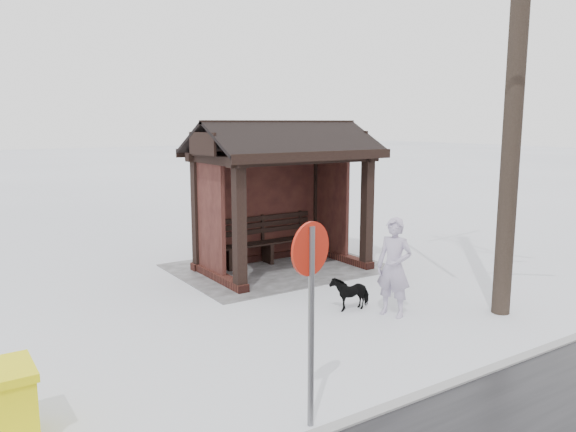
# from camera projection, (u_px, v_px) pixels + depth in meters

# --- Properties ---
(ground) EXTENTS (120.00, 120.00, 0.00)m
(ground) POSITION_uv_depth(u_px,v_px,m) (283.00, 270.00, 11.76)
(ground) COLOR white
(ground) RESTS_ON ground
(kerb) EXTENTS (120.00, 0.15, 0.06)m
(kerb) POSITION_uv_depth(u_px,v_px,m) (513.00, 362.00, 7.22)
(kerb) COLOR gray
(kerb) RESTS_ON ground
(trampled_patch) EXTENTS (4.20, 3.20, 0.02)m
(trampled_patch) POSITION_uv_depth(u_px,v_px,m) (278.00, 267.00, 11.92)
(trampled_patch) COLOR gray
(trampled_patch) RESTS_ON ground
(bus_shelter) EXTENTS (3.60, 2.40, 3.09)m
(bus_shelter) POSITION_uv_depth(u_px,v_px,m) (279.00, 166.00, 11.53)
(bus_shelter) COLOR #391914
(bus_shelter) RESTS_ON ground
(pedestrian) EXTENTS (0.56, 0.68, 1.58)m
(pedestrian) POSITION_uv_depth(u_px,v_px,m) (394.00, 267.00, 8.85)
(pedestrian) COLOR #AA9EB9
(pedestrian) RESTS_ON ground
(dog) EXTENTS (0.68, 0.36, 0.55)m
(dog) POSITION_uv_depth(u_px,v_px,m) (350.00, 292.00, 9.27)
(dog) COLOR black
(dog) RESTS_ON ground
(road_sign) EXTENTS (0.53, 0.17, 2.11)m
(road_sign) POSITION_uv_depth(u_px,v_px,m) (310.00, 279.00, 5.49)
(road_sign) COLOR slate
(road_sign) RESTS_ON ground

